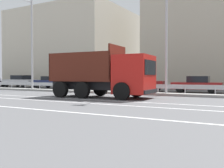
# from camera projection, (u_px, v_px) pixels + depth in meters

# --- Properties ---
(ground_plane) EXTENTS (320.00, 320.00, 0.00)m
(ground_plane) POSITION_uv_depth(u_px,v_px,m) (91.00, 95.00, 19.39)
(ground_plane) COLOR #565659
(lane_strip_0) EXTENTS (66.66, 0.16, 0.01)m
(lane_strip_0) POSITION_uv_depth(u_px,v_px,m) (85.00, 99.00, 15.66)
(lane_strip_0) COLOR silver
(lane_strip_0) RESTS_ON ground_plane
(lane_strip_1) EXTENTS (66.66, 0.16, 0.01)m
(lane_strip_1) POSITION_uv_depth(u_px,v_px,m) (65.00, 102.00, 14.10)
(lane_strip_1) COLOR silver
(lane_strip_1) RESTS_ON ground_plane
(lane_strip_2) EXTENTS (66.66, 0.16, 0.01)m
(lane_strip_2) POSITION_uv_depth(u_px,v_px,m) (19.00, 108.00, 11.41)
(lane_strip_2) COLOR silver
(lane_strip_2) RESTS_ON ground_plane
(median_island) EXTENTS (36.66, 1.10, 0.18)m
(median_island) POSITION_uv_depth(u_px,v_px,m) (106.00, 92.00, 21.36)
(median_island) COLOR gray
(median_island) RESTS_ON ground_plane
(median_guardrail) EXTENTS (66.66, 0.09, 0.78)m
(median_guardrail) POSITION_uv_depth(u_px,v_px,m) (111.00, 86.00, 22.09)
(median_guardrail) COLOR #9EA0A5
(median_guardrail) RESTS_ON ground_plane
(dump_truck) EXTENTS (7.00, 3.09, 3.34)m
(dump_truck) POSITION_uv_depth(u_px,v_px,m) (114.00, 77.00, 16.76)
(dump_truck) COLOR red
(dump_truck) RESTS_ON ground_plane
(median_road_sign) EXTENTS (0.78, 0.16, 2.53)m
(median_road_sign) POSITION_uv_depth(u_px,v_px,m) (78.00, 77.00, 22.75)
(median_road_sign) COLOR white
(median_road_sign) RESTS_ON ground_plane
(street_lamp_1) EXTENTS (0.71, 2.00, 8.69)m
(street_lamp_1) POSITION_uv_depth(u_px,v_px,m) (31.00, 41.00, 25.13)
(street_lamp_1) COLOR #ADADB2
(street_lamp_1) RESTS_ON ground_plane
(street_lamp_2) EXTENTS (0.71, 2.78, 8.94)m
(street_lamp_2) POSITION_uv_depth(u_px,v_px,m) (166.00, 25.00, 18.56)
(street_lamp_2) COLOR #ADADB2
(street_lamp_2) RESTS_ON ground_plane
(parked_car_2) EXTENTS (4.92, 2.07, 1.53)m
(parked_car_2) POSITION_uv_depth(u_px,v_px,m) (21.00, 81.00, 33.61)
(parked_car_2) COLOR silver
(parked_car_2) RESTS_ON ground_plane
(parked_car_3) EXTENTS (4.38, 2.18, 1.40)m
(parked_car_3) POSITION_uv_depth(u_px,v_px,m) (52.00, 82.00, 30.28)
(parked_car_3) COLOR navy
(parked_car_3) RESTS_ON ground_plane
(parked_car_4) EXTENTS (4.71, 2.08, 1.41)m
(parked_car_4) POSITION_uv_depth(u_px,v_px,m) (93.00, 83.00, 27.63)
(parked_car_4) COLOR #335B33
(parked_car_4) RESTS_ON ground_plane
(parked_car_5) EXTENTS (4.90, 2.21, 1.38)m
(parked_car_5) POSITION_uv_depth(u_px,v_px,m) (140.00, 83.00, 24.93)
(parked_car_5) COLOR maroon
(parked_car_5) RESTS_ON ground_plane
(parked_car_6) EXTENTS (4.16, 2.09, 1.40)m
(parked_car_6) POSITION_uv_depth(u_px,v_px,m) (197.00, 84.00, 22.18)
(parked_car_6) COLOR maroon
(parked_car_6) RESTS_ON ground_plane
(background_building_0) EXTENTS (16.86, 13.92, 11.36)m
(background_building_0) POSITION_uv_depth(u_px,v_px,m) (74.00, 49.00, 41.67)
(background_building_0) COLOR beige
(background_building_0) RESTS_ON ground_plane
(background_building_1) EXTENTS (14.76, 8.31, 11.90)m
(background_building_1) POSITION_uv_depth(u_px,v_px,m) (209.00, 39.00, 32.01)
(background_building_1) COLOR #B7AD99
(background_building_1) RESTS_ON ground_plane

